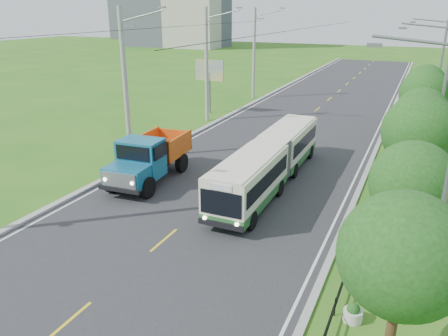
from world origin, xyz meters
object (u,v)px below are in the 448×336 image
Objects in this scene: planter_mid at (393,166)px; bus at (270,159)px; planter_front at (353,313)px; dump_truck at (149,155)px; tree_front at (405,260)px; streetlight_near at (444,173)px; tree_fourth at (422,117)px; pole_near at (126,85)px; pole_far at (254,53)px; planter_far at (401,135)px; tree_fifth at (425,96)px; streetlight_mid at (440,97)px; pole_mid at (207,65)px; tree_second at (413,186)px; planter_near at (379,216)px; tree_back at (426,86)px; streetlight_far at (438,69)px; tree_third at (420,135)px; billboard_left at (209,74)px.

bus is (-6.43, -5.76, 1.32)m from planter_mid.
dump_truck is (-13.23, 7.94, 1.31)m from planter_front.
streetlight_near is (0.79, 3.86, 1.18)m from tree_front.
tree_fourth is 8.06× the size of planter_mid.
pole_near reaches higher than planter_mid.
pole_far is 14.93× the size of planter_far.
tree_fifth reaches higher than planter_front.
dump_truck is (-15.27, -8.06, -3.30)m from streetlight_mid.
pole_mid is 20.16m from streetlight_mid.
planter_near is at bearing 108.03° from tree_second.
dump_truck is at bearing 165.29° from tree_second.
planter_front is (-1.26, -16.14, -3.30)m from tree_fourth.
streetlight_mid is at bearing -45.14° from pole_far.
pole_mid is at bearing -164.16° from tree_back.
tree_fifth is 22.46m from planter_front.
tree_back is 26.18m from streetlight_near.
pole_mid is 20.16m from streetlight_far.
planter_mid is at bearing 96.05° from tree_second.
pole_near reaches higher than tree_back.
planter_far is 0.10× the size of dump_truck.
tree_fourth is at bearing 169.85° from streetlight_mid.
pole_mid is 1.67× the size of tree_third.
tree_front is 18.23m from planter_mid.
tree_fifth is 7.21m from planter_mid.
pole_near reaches higher than planter_near.
pole_mid is at bearing 157.46° from planter_mid.
pole_far is (0.00, 24.00, 0.00)m from pole_near.
dump_truck is (-13.23, -8.06, 1.31)m from planter_mid.
tree_fourth reaches higher than planter_front.
planter_near is 16.00m from planter_far.
tree_fourth is at bearing -20.74° from pole_mid.
pole_far is 1.72× the size of tree_fifth.
pole_near is 12.00m from pole_mid.
planter_far is (-1.26, 25.86, -3.43)m from tree_front.
tree_second is (18.12, -18.86, -1.57)m from pole_mid.
planter_front is (-1.26, -4.14, -3.23)m from tree_second.
pole_near is 20.70m from planter_front.
pole_far is at bearing 131.59° from planter_mid.
tree_fifth reaches higher than planter_far.
dump_truck is at bearing -124.70° from streetlight_far.
planter_near is at bearing -90.00° from planter_mid.
pole_far reaches higher than streetlight_near.
streetlight_far is at bearing 11.23° from billboard_left.
tree_back reaches higher than tree_second.
planter_front is (-2.04, -30.00, -4.62)m from streetlight_far.
tree_fourth is at bearing 85.55° from planter_front.
tree_front reaches higher than planter_mid.
tree_fourth is (18.12, -18.86, -1.51)m from pole_far.
streetlight_far is at bearing 45.14° from pole_near.
planter_near is 1.00× the size of planter_far.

